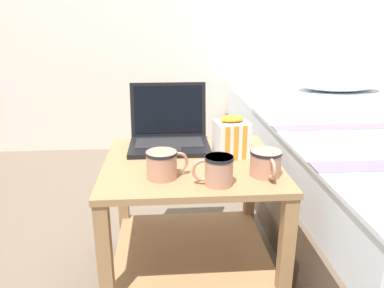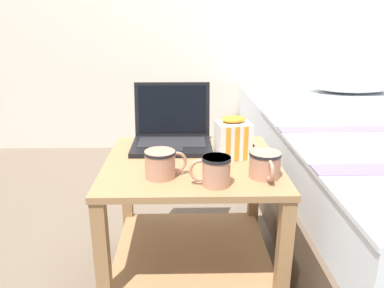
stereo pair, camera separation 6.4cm
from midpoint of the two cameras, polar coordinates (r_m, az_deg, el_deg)
The scene contains 8 objects.
ground_plane at distance 1.62m, azimuth 1.17°, elevation -19.37°, with size 8.00×8.00×0.00m, color brown.
bedside_table at distance 1.44m, azimuth 1.26°, elevation -9.15°, with size 0.63×0.58×0.50m.
laptop at distance 1.53m, azimuth -1.87°, elevation 1.61°, with size 0.32×0.27×0.24m.
mug_front_left at distance 1.24m, azimuth 12.53°, elevation -2.90°, with size 0.10×0.14×0.09m.
mug_front_right at distance 1.16m, azimuth 5.15°, elevation -3.91°, with size 0.13×0.09×0.09m.
mug_mid_center at distance 1.22m, azimuth -3.25°, elevation -2.85°, with size 0.14×0.10×0.09m.
snack_bag at distance 1.40m, azimuth 7.57°, elevation 0.89°, with size 0.13×0.12×0.16m.
cell_phone at distance 1.57m, azimuth 7.93°, elevation 0.27°, with size 0.14×0.16×0.01m.
Camera 2 is at (-0.03, -1.28, 1.00)m, focal length 35.00 mm.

